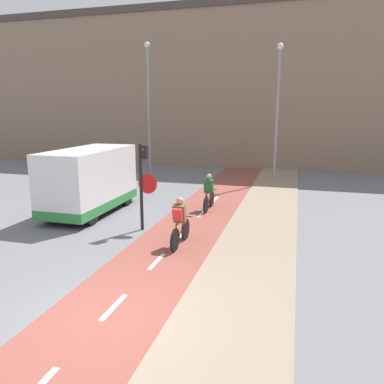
{
  "coord_description": "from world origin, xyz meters",
  "views": [
    {
      "loc": [
        3.5,
        -5.91,
        4.06
      ],
      "look_at": [
        0.0,
        6.56,
        1.2
      ],
      "focal_mm": 35.0,
      "sensor_mm": 36.0,
      "label": 1
    }
  ],
  "objects_px": {
    "cyclist_far": "(209,194)",
    "van": "(90,182)",
    "street_lamp_far": "(148,97)",
    "cyclist_near": "(180,223)",
    "street_lamp_sidewalk": "(278,101)",
    "traffic_light_pole": "(143,177)"
  },
  "relations": [
    {
      "from": "cyclist_far",
      "to": "van",
      "type": "bearing_deg",
      "value": -159.65
    },
    {
      "from": "street_lamp_far",
      "to": "cyclist_far",
      "type": "distance_m",
      "value": 10.82
    },
    {
      "from": "cyclist_near",
      "to": "street_lamp_sidewalk",
      "type": "bearing_deg",
      "value": 79.38
    },
    {
      "from": "cyclist_near",
      "to": "cyclist_far",
      "type": "xyz_separation_m",
      "value": [
        -0.11,
        4.3,
        -0.05
      ]
    },
    {
      "from": "traffic_light_pole",
      "to": "cyclist_near",
      "type": "bearing_deg",
      "value": -34.95
    },
    {
      "from": "van",
      "to": "cyclist_near",
      "type": "bearing_deg",
      "value": -30.03
    },
    {
      "from": "traffic_light_pole",
      "to": "van",
      "type": "relative_size",
      "value": 0.65
    },
    {
      "from": "cyclist_near",
      "to": "cyclist_far",
      "type": "height_order",
      "value": "cyclist_near"
    },
    {
      "from": "cyclist_near",
      "to": "traffic_light_pole",
      "type": "bearing_deg",
      "value": 145.05
    },
    {
      "from": "cyclist_near",
      "to": "van",
      "type": "xyz_separation_m",
      "value": [
        -4.58,
        2.65,
        0.54
      ]
    },
    {
      "from": "street_lamp_sidewalk",
      "to": "cyclist_far",
      "type": "bearing_deg",
      "value": -107.79
    },
    {
      "from": "traffic_light_pole",
      "to": "street_lamp_far",
      "type": "xyz_separation_m",
      "value": [
        -4.32,
        11.25,
        3.01
      ]
    },
    {
      "from": "traffic_light_pole",
      "to": "cyclist_far",
      "type": "relative_size",
      "value": 1.73
    },
    {
      "from": "street_lamp_sidewalk",
      "to": "van",
      "type": "xyz_separation_m",
      "value": [
        -6.68,
        -8.54,
        -3.27
      ]
    },
    {
      "from": "street_lamp_far",
      "to": "van",
      "type": "height_order",
      "value": "street_lamp_far"
    },
    {
      "from": "cyclist_far",
      "to": "traffic_light_pole",
      "type": "bearing_deg",
      "value": -115.79
    },
    {
      "from": "street_lamp_sidewalk",
      "to": "cyclist_near",
      "type": "distance_m",
      "value": 12.01
    },
    {
      "from": "traffic_light_pole",
      "to": "street_lamp_far",
      "type": "bearing_deg",
      "value": 111.03
    },
    {
      "from": "cyclist_far",
      "to": "van",
      "type": "relative_size",
      "value": 0.37
    },
    {
      "from": "traffic_light_pole",
      "to": "cyclist_near",
      "type": "distance_m",
      "value": 2.29
    },
    {
      "from": "traffic_light_pole",
      "to": "van",
      "type": "bearing_deg",
      "value": 152.94
    },
    {
      "from": "cyclist_near",
      "to": "van",
      "type": "distance_m",
      "value": 5.32
    }
  ]
}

